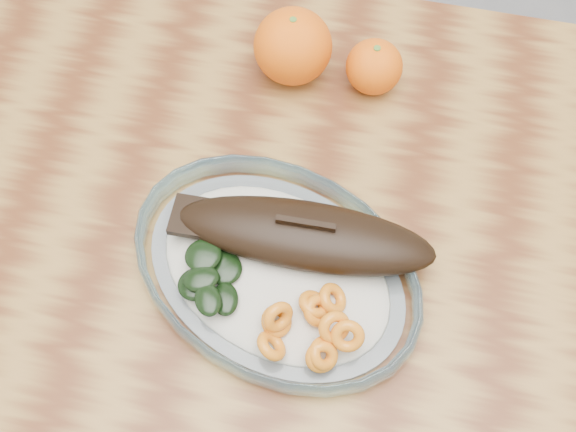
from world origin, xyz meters
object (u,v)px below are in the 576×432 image
(orange_left, at_px, (293,46))
(dining_table, at_px, (300,300))
(plated_meal, at_px, (278,266))
(orange_right, at_px, (374,67))

(orange_left, bearing_deg, dining_table, -76.10)
(plated_meal, relative_size, orange_right, 11.01)
(dining_table, relative_size, orange_right, 18.02)
(dining_table, distance_m, plated_meal, 0.12)
(dining_table, bearing_deg, plated_meal, -149.09)
(plated_meal, distance_m, orange_left, 0.27)
(orange_right, bearing_deg, plated_meal, -102.16)
(plated_meal, xyz_separation_m, orange_left, (-0.04, 0.26, 0.03))
(orange_left, bearing_deg, plated_meal, -81.44)
(dining_table, xyz_separation_m, plated_meal, (-0.02, -0.01, 0.12))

